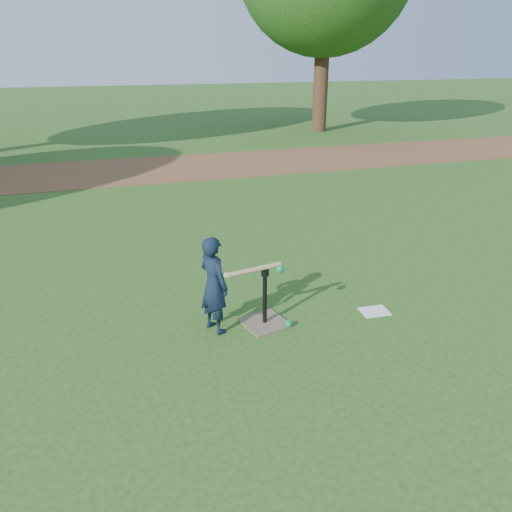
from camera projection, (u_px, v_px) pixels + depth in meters
name	position (u px, v px, depth m)	size (l,w,h in m)	color
ground	(223.00, 315.00, 5.39)	(80.00, 80.00, 0.00)	#285116
dirt_strip	(148.00, 169.00, 12.00)	(24.00, 3.00, 0.01)	brown
child	(214.00, 285.00, 4.93)	(0.37, 0.24, 1.01)	black
wiffle_ball_ground	(289.00, 324.00, 5.15)	(0.08, 0.08, 0.08)	#0C8B45
clipboard	(375.00, 311.00, 5.46)	(0.30, 0.23, 0.01)	white
batting_tee	(265.00, 314.00, 5.19)	(0.52, 0.52, 0.61)	#75604A
swing_action	(257.00, 270.00, 4.92)	(0.63, 0.19, 0.08)	tan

